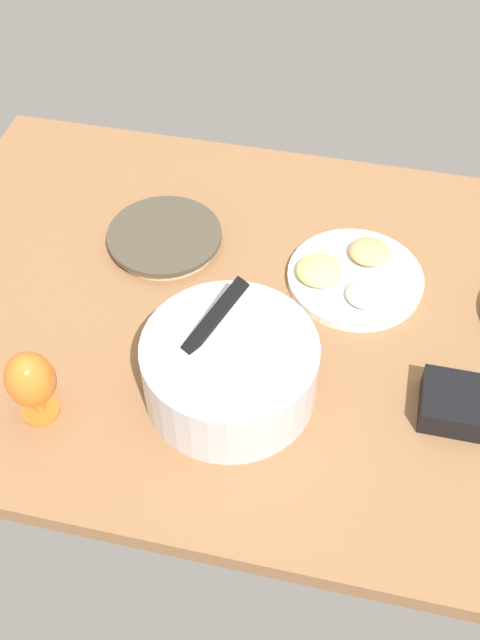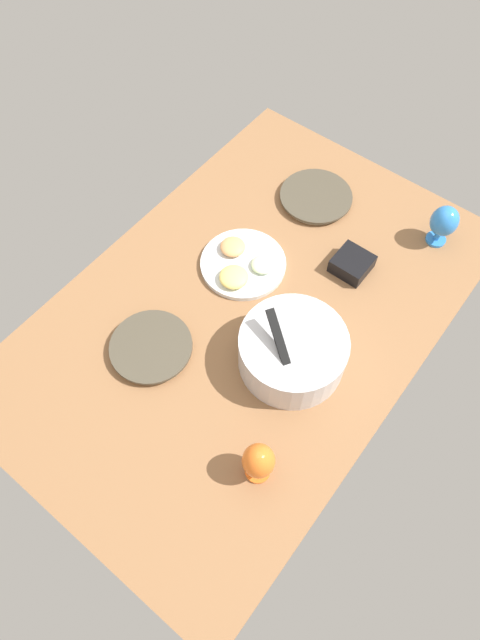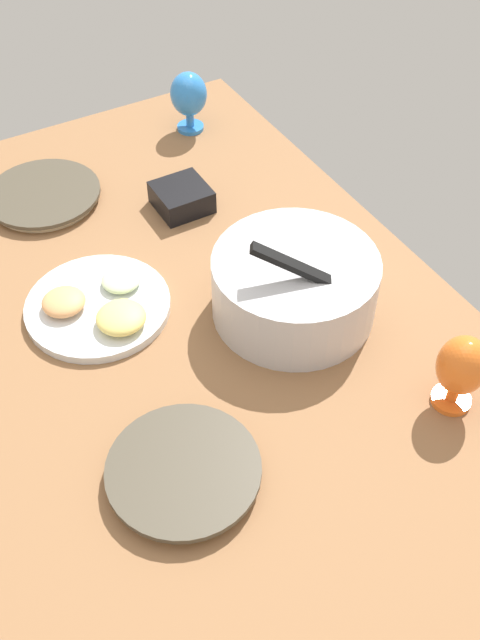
{
  "view_description": "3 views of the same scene",
  "coord_description": "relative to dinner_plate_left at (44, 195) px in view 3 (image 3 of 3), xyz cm",
  "views": [
    {
      "loc": [
        -12.95,
        98.32,
        113.1
      ],
      "look_at": [
        7.29,
        8.08,
        5.2
      ],
      "focal_mm": 42.17,
      "sensor_mm": 36.0,
      "label": 1
    },
    {
      "loc": [
        72.18,
        53.26,
        147.04
      ],
      "look_at": [
        6.82,
        2.02,
        5.2
      ],
      "focal_mm": 30.88,
      "sensor_mm": 36.0,
      "label": 2
    },
    {
      "loc": [
        86.49,
        -36.82,
        101.35
      ],
      "look_at": [
        7.72,
        8.14,
        5.2
      ],
      "focal_mm": 40.8,
      "sensor_mm": 36.0,
      "label": 3
    }
  ],
  "objects": [
    {
      "name": "ground_plane",
      "position": [
        51.22,
        9.35,
        -3.25
      ],
      "size": [
        160.0,
        104.0,
        4.0
      ],
      "primitive_type": "cube",
      "color": "#8C603D"
    },
    {
      "name": "dinner_plate_left",
      "position": [
        0.0,
        0.0,
        0.0
      ],
      "size": [
        25.61,
        25.61,
        2.4
      ],
      "color": "beige",
      "rests_on": "ground_plane"
    },
    {
      "name": "dinner_plate_right",
      "position": [
        80.2,
        -4.89,
        0.28
      ],
      "size": [
        24.75,
        24.75,
        2.94
      ],
      "color": "beige",
      "rests_on": "ground_plane"
    },
    {
      "name": "mixing_bowl",
      "position": [
        57.54,
        30.07,
        5.75
      ],
      "size": [
        31.19,
        31.19,
        20.38
      ],
      "color": "silver",
      "rests_on": "ground_plane"
    },
    {
      "name": "fruit_platter",
      "position": [
        39.26,
        -2.48,
        0.41
      ],
      "size": [
        28.09,
        28.09,
        5.14
      ],
      "color": "silver",
      "rests_on": "ground_plane"
    },
    {
      "name": "hurricane_glass_blue",
      "position": [
        -9.91,
        42.25,
        8.0
      ],
      "size": [
        9.08,
        9.08,
        15.25
      ],
      "color": "#3181D9",
      "rests_on": "ground_plane"
    },
    {
      "name": "hurricane_glass_orange",
      "position": [
        89.59,
        42.05,
        7.9
      ],
      "size": [
        8.57,
        8.57,
        15.44
      ],
      "color": "orange",
      "rests_on": "ground_plane"
    },
    {
      "name": "square_bowl_black",
      "position": [
        17.84,
        26.01,
        1.72
      ],
      "size": [
        11.43,
        11.43,
        5.32
      ],
      "color": "black",
      "rests_on": "ground_plane"
    }
  ]
}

